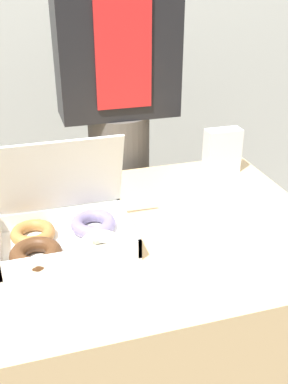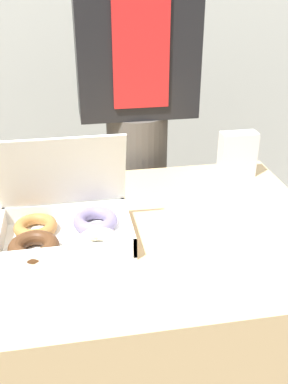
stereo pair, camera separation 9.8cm
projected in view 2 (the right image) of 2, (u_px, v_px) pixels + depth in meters
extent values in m
cube|color=tan|center=(146.00, 347.00, 1.24)|extent=(0.86, 0.67, 0.77)
cube|color=white|center=(67.00, 240.00, 1.01)|extent=(0.29, 0.20, 0.01)
cube|color=white|center=(0.00, 237.00, 0.98)|extent=(0.01, 0.20, 0.04)
cube|color=white|center=(129.00, 226.00, 1.03)|extent=(0.01, 0.20, 0.04)
cube|color=white|center=(67.00, 255.00, 0.92)|extent=(0.29, 0.01, 0.04)
cube|color=white|center=(65.00, 211.00, 1.09)|extent=(0.29, 0.01, 0.04)
cube|color=white|center=(61.00, 173.00, 1.01)|extent=(0.29, 0.07, 0.19)
torus|color=#4C2D19|center=(34.00, 247.00, 0.95)|extent=(0.15, 0.15, 0.03)
torus|color=#A87038|center=(36.00, 227.00, 1.04)|extent=(0.14, 0.14, 0.03)
torus|color=silver|center=(99.00, 242.00, 0.98)|extent=(0.12, 0.12, 0.03)
torus|color=slate|center=(95.00, 221.00, 1.06)|extent=(0.11, 0.11, 0.03)
cube|color=silver|center=(237.00, 154.00, 1.31)|extent=(0.11, 0.05, 0.13)
cylinder|color=#4C4742|center=(138.00, 232.00, 1.66)|extent=(0.20, 0.20, 0.90)
cube|color=black|center=(136.00, 21.00, 1.32)|extent=(0.37, 0.17, 0.56)
cube|color=red|center=(141.00, 45.00, 1.27)|extent=(0.17, 0.01, 0.36)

